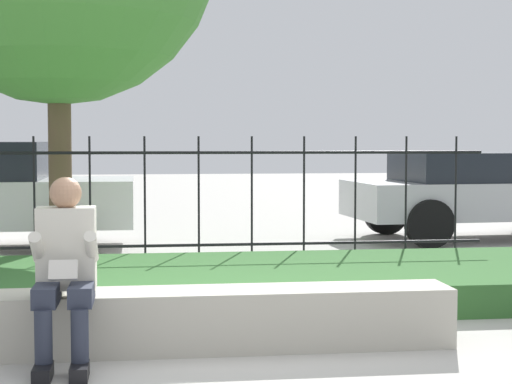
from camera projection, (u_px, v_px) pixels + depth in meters
name	position (u px, v px, depth m)	size (l,w,h in m)	color
ground_plane	(231.00, 349.00, 5.99)	(60.00, 60.00, 0.00)	#B2AFA8
stone_bench	(228.00, 322.00, 5.98)	(3.17, 0.47, 0.42)	#B7B2A3
person_seated_reader	(65.00, 264.00, 5.55)	(0.42, 0.73, 1.22)	black
grass_berm	(210.00, 284.00, 7.83)	(8.47, 2.32, 0.28)	#33662D
iron_fence	(199.00, 201.00, 9.39)	(6.47, 0.03, 1.50)	black
car_parked_right	(482.00, 192.00, 12.55)	(4.05, 2.11, 1.27)	#B7B7BC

